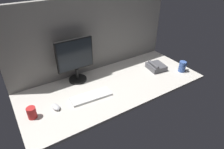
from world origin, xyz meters
TOP-DOWN VIEW (x-y plane):
  - ground_plane at (0.00, 0.00)cm, footprint 180.00×80.00cm
  - cubicle_wall_back at (0.00, 37.50)cm, footprint 180.00×5.00cm
  - monitor at (-25.96, 25.12)cm, footprint 36.85×18.00cm
  - keyboard at (-27.54, -8.22)cm, footprint 37.85×15.65cm
  - mouse at (-59.46, -6.04)cm, footprint 7.20×10.43cm
  - mug_red_plastic at (-78.43, -6.16)cm, footprint 7.16×7.16cm
  - mug_ceramic_blue at (77.81, -20.59)cm, footprint 11.19×7.31cm
  - desk_phone at (56.98, -1.86)cm, footprint 19.67×21.35cm

SIDE VIEW (x-z plane):
  - ground_plane at x=0.00cm, z-range -3.00..0.00cm
  - keyboard at x=-27.54cm, z-range 0.00..2.00cm
  - mouse at x=-59.46cm, z-range 0.00..3.40cm
  - desk_phone at x=56.98cm, z-range -1.21..7.59cm
  - mug_red_plastic at x=-78.43cm, z-range 0.00..9.56cm
  - mug_ceramic_blue at x=77.81cm, z-range 0.03..11.79cm
  - monitor at x=-25.96cm, z-range 1.86..45.90cm
  - cubicle_wall_back at x=0.00cm, z-range 0.00..78.09cm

